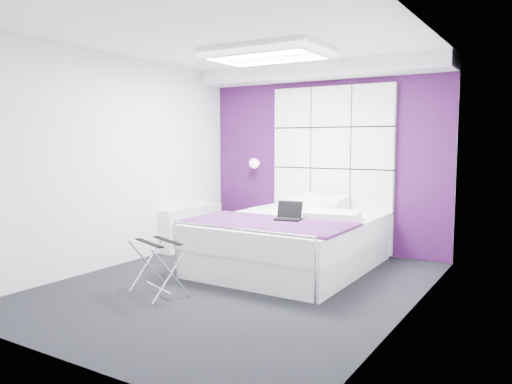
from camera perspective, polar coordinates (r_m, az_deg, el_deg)
floor at (r=5.48m, az=-2.07°, el=-10.59°), size 4.40×4.40×0.00m
ceiling at (r=5.37m, az=-2.17°, el=17.11°), size 4.40×4.40×0.00m
wall_back at (r=7.20m, az=7.68°, el=3.77°), size 3.60×0.00×3.60m
wall_left at (r=6.44m, az=-15.57°, el=3.38°), size 0.00×4.40×4.40m
wall_right at (r=4.52m, az=17.22°, el=2.42°), size 0.00×4.40×4.40m
accent_wall at (r=7.19m, az=7.64°, el=3.77°), size 3.58×0.02×2.58m
soffit at (r=7.03m, az=6.96°, el=13.53°), size 3.58×0.50×0.20m
headboard at (r=7.09m, az=8.57°, el=2.68°), size 1.80×0.08×2.30m
skylight at (r=5.86m, az=1.22°, el=15.65°), size 1.36×0.86×0.12m
wall_lamp at (r=7.57m, az=-0.06°, el=3.31°), size 0.15×0.15×0.15m
radiator at (r=7.42m, az=-7.38°, el=-3.94°), size 0.22×1.20×0.60m
bed at (r=6.19m, az=4.07°, el=-5.49°), size 1.89×2.29×0.79m
nightstand at (r=7.48m, az=1.23°, el=-1.99°), size 0.44×0.34×0.05m
luggage_rack at (r=5.21m, az=-11.04°, el=-8.46°), size 0.55×0.41×0.54m
laptop at (r=5.79m, az=3.87°, el=-2.64°), size 0.29×0.21×0.21m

